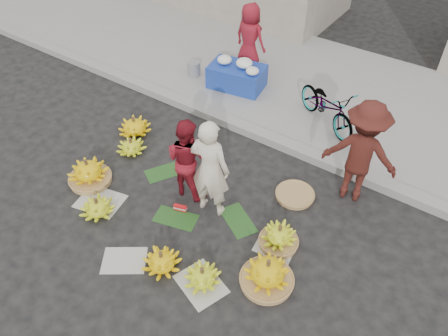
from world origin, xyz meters
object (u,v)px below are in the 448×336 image
Objects in this scene: banana_bunch_4 at (267,273)px; vendor_cream at (210,169)px; banana_bunch_0 at (89,172)px; flower_table at (237,75)px; bicycle at (327,106)px.

vendor_cream reaches higher than banana_bunch_4.
flower_table is at bearing 82.39° from banana_bunch_0.
bicycle is (0.56, 2.83, -0.30)m from vendor_cream.
banana_bunch_4 is 4.65m from flower_table.
banana_bunch_0 is 2.17m from vendor_cream.
banana_bunch_4 is at bearing 145.22° from vendor_cream.
banana_bunch_0 is 4.31m from bicycle.
banana_bunch_4 is 0.42× the size of vendor_cream.
banana_bunch_0 is at bearing 179.65° from banana_bunch_4.
flower_table is at bearing 115.43° from bicycle.
vendor_cream is at bearing 17.88° from banana_bunch_0.
flower_table is (-2.87, 3.66, 0.18)m from banana_bunch_4.
banana_bunch_0 is 0.98× the size of banana_bunch_4.
bicycle is at bearing -110.39° from vendor_cream.
vendor_cream is 1.07× the size of bicycle.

